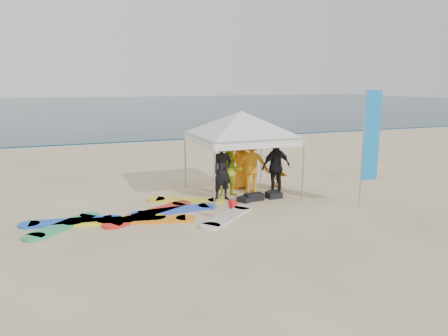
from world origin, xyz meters
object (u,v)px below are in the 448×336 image
person_black_b (276,167)px  canopy_tent (241,111)px  person_seated (279,174)px  marker_pennant (235,204)px  person_black_a (222,171)px  person_orange_a (251,164)px  surfboard_spread (143,216)px  feather_flag (371,137)px  person_orange_b (241,163)px  person_yellow (231,172)px

person_black_b → canopy_tent: size_ratio=0.45×
person_seated → marker_pennant: size_ratio=1.50×
person_seated → person_black_a: bearing=115.3°
person_black_b → marker_pennant: (-2.39, -2.16, -0.45)m
person_orange_a → person_black_b: bearing=149.8°
person_seated → person_black_b: bearing=152.7°
person_orange_a → canopy_tent: bearing=23.6°
person_black_a → surfboard_spread: (-2.72, -0.88, -0.91)m
feather_flag → surfboard_spread: size_ratio=0.59×
canopy_tent → feather_flag: size_ratio=1.18×
person_orange_a → person_orange_b: (-0.10, 0.61, -0.07)m
person_yellow → feather_flag: bearing=-30.8°
person_yellow → canopy_tent: size_ratio=0.39×
person_black_b → person_seated: bearing=-132.2°
person_orange_a → feather_flag: feather_flag is taller
person_orange_a → person_seated: size_ratio=2.03×
person_seated → feather_flag: 3.75m
person_orange_b → person_seated: bearing=149.4°
feather_flag → canopy_tent: bearing=136.6°
feather_flag → surfboard_spread: 7.00m
person_orange_b → person_black_b: bearing=106.7°
person_orange_a → canopy_tent: size_ratio=0.46×
person_black_b → feather_flag: feather_flag is taller
person_seated → feather_flag: (1.34, -3.10, 1.63)m
person_black_a → surfboard_spread: size_ratio=0.31×
person_black_b → person_orange_b: (-0.73, 1.21, -0.04)m
feather_flag → surfboard_spread: bearing=167.8°
canopy_tent → marker_pennant: (-1.35, -2.69, -2.28)m
person_black_a → canopy_tent: bearing=16.2°
person_seated → marker_pennant: bearing=142.3°
person_orange_b → marker_pennant: (-1.66, -3.38, -0.41)m
person_black_a → person_black_b: same height
person_seated → surfboard_spread: person_seated is taller
person_orange_a → marker_pennant: size_ratio=3.06×
person_black_a → canopy_tent: (0.86, 0.51, 1.83)m
person_yellow → person_black_b: size_ratio=0.87×
person_black_a → person_orange_a: person_orange_a is taller
person_yellow → marker_pennant: size_ratio=2.58×
person_black_a → person_seated: size_ratio=1.96×
person_seated → marker_pennant: 4.21m
person_yellow → marker_pennant: (-0.92, -2.54, -0.33)m
person_orange_a → surfboard_spread: bearing=33.5°
person_black_a → person_seated: person_black_a is taller
person_yellow → person_seated: 2.12m
person_yellow → marker_pennant: 2.73m
person_black_a → person_orange_b: (1.17, 1.20, -0.04)m
person_seated → feather_flag: size_ratio=0.27×
person_yellow → person_black_a: bearing=-132.9°
person_yellow → surfboard_spread: bearing=-151.2°
person_orange_b → person_seated: size_ratio=1.87×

